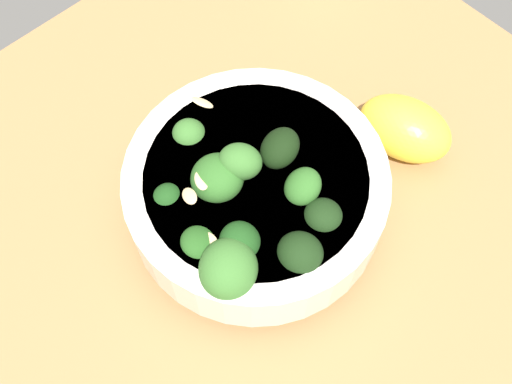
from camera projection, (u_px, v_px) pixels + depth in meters
The scene contains 3 objects.
ground_plane at pixel (271, 257), 55.08cm from camera, with size 66.57×66.57×4.19cm, color #996D42.
bowl_of_broccoli at pixel (255, 194), 50.58cm from camera, with size 20.60×20.60×9.72cm.
lemon_wedge at pixel (405, 129), 55.64cm from camera, with size 8.31×5.52×5.18cm, color yellow.
Camera 1 is at (14.26, -15.19, 49.22)cm, focal length 45.17 mm.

